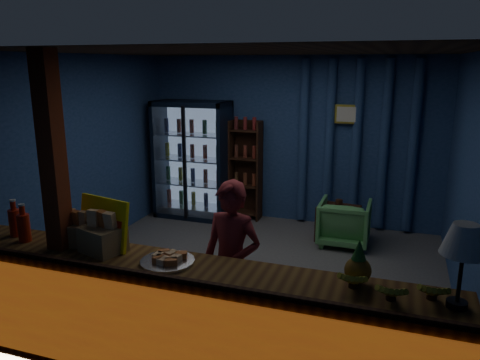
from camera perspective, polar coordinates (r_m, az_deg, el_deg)
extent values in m
plane|color=#515154|center=(5.75, 0.87, -11.47)|extent=(4.60, 4.60, 0.00)
plane|color=navy|center=(7.41, 6.29, 4.82)|extent=(4.60, 0.00, 4.60)
plane|color=navy|center=(3.39, -10.91, -6.60)|extent=(4.60, 0.00, 4.60)
plane|color=navy|center=(6.41, -19.01, 2.68)|extent=(0.00, 4.40, 4.40)
plane|color=navy|center=(5.12, 26.20, -0.76)|extent=(0.00, 4.40, 4.40)
plane|color=#472D19|center=(5.19, 0.98, 15.38)|extent=(4.60, 4.60, 0.00)
cube|color=brown|center=(3.98, -8.10, -16.35)|extent=(4.40, 0.55, 0.95)
cube|color=#CB4317|center=(3.77, -10.22, -18.38)|extent=(4.35, 0.02, 0.81)
cube|color=#331D10|center=(3.54, -10.41, -11.45)|extent=(4.40, 0.04, 0.04)
cube|color=maroon|center=(4.21, -21.34, -3.22)|extent=(0.16, 0.16, 2.60)
cube|color=black|center=(7.88, -4.97, 2.82)|extent=(1.20, 0.06, 1.90)
cube|color=black|center=(7.90, -9.55, 2.70)|extent=(0.06, 0.60, 1.90)
cube|color=black|center=(7.42, -1.79, 2.16)|extent=(0.06, 0.60, 1.90)
cube|color=black|center=(7.51, -5.97, 9.26)|extent=(1.20, 0.60, 0.08)
cube|color=black|center=(7.88, -5.63, -4.05)|extent=(1.20, 0.60, 0.08)
cube|color=#99B2D8|center=(7.84, -5.12, 2.75)|extent=(1.08, 0.02, 1.74)
cube|color=white|center=(7.40, -6.70, 2.03)|extent=(1.12, 0.02, 1.78)
cube|color=black|center=(7.38, -6.77, 2.00)|extent=(0.05, 0.05, 1.80)
cube|color=silver|center=(7.84, -5.65, -3.15)|extent=(1.08, 0.48, 0.02)
cylinder|color=#B02F19|center=(7.99, -8.61, -1.92)|extent=(0.07, 0.07, 0.22)
cylinder|color=#186229|center=(7.89, -7.16, -2.08)|extent=(0.07, 0.07, 0.22)
cylinder|color=#ACAB1A|center=(7.80, -5.68, -2.24)|extent=(0.07, 0.07, 0.22)
cylinder|color=navy|center=(7.71, -4.15, -2.40)|extent=(0.07, 0.07, 0.22)
cylinder|color=maroon|center=(7.63, -2.60, -2.56)|extent=(0.07, 0.07, 0.22)
cube|color=silver|center=(7.73, -5.72, -0.32)|extent=(1.08, 0.48, 0.02)
cylinder|color=#186229|center=(7.89, -8.71, 0.87)|extent=(0.07, 0.07, 0.22)
cylinder|color=#ACAB1A|center=(7.79, -7.25, 0.75)|extent=(0.07, 0.07, 0.22)
cylinder|color=navy|center=(7.70, -5.75, 0.62)|extent=(0.07, 0.07, 0.22)
cylinder|color=maroon|center=(7.61, -4.21, 0.49)|extent=(0.07, 0.07, 0.22)
cylinder|color=#B02F19|center=(7.52, -2.63, 0.36)|extent=(0.07, 0.07, 0.22)
cube|color=silver|center=(7.64, -5.80, 2.59)|extent=(1.08, 0.48, 0.02)
cylinder|color=#ACAB1A|center=(7.81, -8.82, 3.72)|extent=(0.07, 0.07, 0.22)
cylinder|color=navy|center=(7.71, -7.34, 3.64)|extent=(0.07, 0.07, 0.22)
cylinder|color=maroon|center=(7.61, -5.82, 3.55)|extent=(0.07, 0.07, 0.22)
cylinder|color=#B02F19|center=(7.52, -4.26, 3.46)|extent=(0.07, 0.07, 0.22)
cylinder|color=#186229|center=(7.44, -2.67, 3.36)|extent=(0.07, 0.07, 0.22)
cube|color=silver|center=(7.57, -5.87, 5.56)|extent=(1.08, 0.48, 0.02)
cylinder|color=navy|center=(7.75, -8.93, 6.63)|extent=(0.07, 0.07, 0.22)
cylinder|color=maroon|center=(7.65, -7.43, 6.59)|extent=(0.07, 0.07, 0.22)
cylinder|color=#B02F19|center=(7.55, -5.90, 6.54)|extent=(0.07, 0.07, 0.22)
cylinder|color=#186229|center=(7.46, -4.32, 6.48)|extent=(0.07, 0.07, 0.22)
cylinder|color=#ACAB1A|center=(7.37, -2.70, 6.41)|extent=(0.07, 0.07, 0.22)
cube|color=#331D10|center=(7.64, 0.98, 1.36)|extent=(0.50, 0.02, 1.60)
cube|color=#331D10|center=(7.60, -1.01, 1.29)|extent=(0.03, 0.28, 1.60)
cube|color=#331D10|center=(7.45, 2.39, 1.02)|extent=(0.03, 0.28, 1.60)
cube|color=#331D10|center=(7.71, 0.66, -3.92)|extent=(0.46, 0.26, 0.02)
cube|color=#331D10|center=(7.58, 0.67, -0.69)|extent=(0.46, 0.26, 0.02)
cube|color=#331D10|center=(7.48, 0.68, 2.65)|extent=(0.46, 0.26, 0.02)
cube|color=#331D10|center=(7.40, 0.69, 6.07)|extent=(0.46, 0.26, 0.02)
cylinder|color=navy|center=(7.31, 7.71, 4.65)|extent=(0.14, 0.14, 2.50)
cylinder|color=navy|center=(7.24, 10.82, 4.44)|extent=(0.14, 0.14, 2.50)
cylinder|color=navy|center=(7.20, 13.97, 4.21)|extent=(0.14, 0.14, 2.50)
cylinder|color=navy|center=(7.17, 17.16, 3.97)|extent=(0.14, 0.14, 2.50)
cylinder|color=navy|center=(7.17, 20.35, 3.71)|extent=(0.14, 0.14, 2.50)
cube|color=gold|center=(7.11, 12.95, 7.82)|extent=(0.36, 0.03, 0.28)
cube|color=silver|center=(7.09, 12.93, 7.80)|extent=(0.30, 0.01, 0.22)
imported|color=maroon|center=(4.19, -1.04, -10.27)|extent=(0.59, 0.43, 1.51)
imported|color=#51A356|center=(6.71, 12.60, -5.08)|extent=(0.68, 0.70, 0.64)
cube|color=#331D10|center=(6.85, 11.84, -5.22)|extent=(0.61, 0.48, 0.51)
cylinder|color=#331D10|center=(6.75, 11.97, -2.77)|extent=(0.10, 0.10, 0.10)
cube|color=#FFF00D|center=(4.14, -16.32, -5.03)|extent=(0.55, 0.23, 0.43)
cube|color=red|center=(4.13, -16.48, -5.11)|extent=(0.45, 0.13, 0.11)
cylinder|color=red|center=(4.72, -25.72, -4.73)|extent=(0.11, 0.11, 0.25)
cylinder|color=red|center=(4.67, -25.95, -2.73)|extent=(0.05, 0.05, 0.10)
cylinder|color=white|center=(4.66, -26.00, -2.25)|extent=(0.05, 0.05, 0.02)
cylinder|color=red|center=(4.55, -24.83, -5.32)|extent=(0.11, 0.11, 0.25)
cylinder|color=red|center=(4.50, -25.05, -3.26)|extent=(0.05, 0.05, 0.10)
cylinder|color=white|center=(4.49, -25.11, -2.76)|extent=(0.05, 0.05, 0.02)
cube|color=#A4804F|center=(4.08, -16.38, -6.95)|extent=(0.40, 0.36, 0.22)
cube|color=orange|center=(4.09, -17.27, -4.37)|extent=(0.10, 0.08, 0.14)
cube|color=orange|center=(4.02, -16.55, -4.60)|extent=(0.10, 0.08, 0.14)
cube|color=orange|center=(3.96, -15.81, -4.85)|extent=(0.10, 0.08, 0.14)
cube|color=#A4804F|center=(4.32, -19.01, -6.19)|extent=(0.32, 0.27, 0.19)
cube|color=orange|center=(4.31, -20.00, -4.13)|extent=(0.08, 0.06, 0.12)
cube|color=orange|center=(4.27, -19.17, -4.23)|extent=(0.08, 0.06, 0.12)
cube|color=orange|center=(4.23, -18.33, -4.32)|extent=(0.08, 0.06, 0.12)
cylinder|color=silver|center=(3.78, -8.83, -9.79)|extent=(0.43, 0.43, 0.02)
cube|color=orange|center=(3.73, -7.69, -9.50)|extent=(0.09, 0.07, 0.05)
cube|color=orange|center=(3.79, -7.61, -9.11)|extent=(0.11, 0.11, 0.05)
cube|color=orange|center=(3.84, -8.26, -8.84)|extent=(0.07, 0.09, 0.05)
cube|color=orange|center=(3.85, -9.23, -8.84)|extent=(0.11, 0.11, 0.05)
cube|color=orange|center=(3.81, -9.99, -9.10)|extent=(0.09, 0.07, 0.05)
cube|color=orange|center=(3.75, -10.11, -9.49)|extent=(0.11, 0.11, 0.05)
cube|color=orange|center=(3.70, -9.47, -9.78)|extent=(0.07, 0.09, 0.05)
cube|color=orange|center=(3.70, -8.46, -9.78)|extent=(0.11, 0.11, 0.05)
cylinder|color=black|center=(3.42, 24.91, -13.56)|extent=(0.13, 0.13, 0.04)
cylinder|color=black|center=(3.33, 25.27, -10.49)|extent=(0.03, 0.03, 0.40)
cone|color=white|center=(3.25, 25.72, -6.53)|extent=(0.29, 0.29, 0.20)
sphere|color=brown|center=(3.48, 14.17, -10.62)|extent=(0.19, 0.19, 0.19)
cone|color=#216020|center=(3.41, 14.33, -8.21)|extent=(0.11, 0.11, 0.15)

